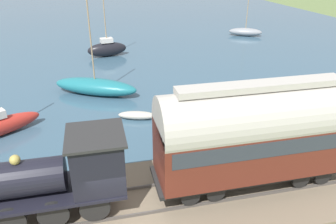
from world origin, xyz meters
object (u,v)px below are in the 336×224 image
Objects in this scene: rowboat_far_out at (184,98)px; passenger_coach at (256,131)px; rowboat_mid_harbor at (216,125)px; steam_locomotive at (62,172)px; sailboat_teal at (95,86)px; rowboat_near_shore at (137,115)px; sailboat_gray at (245,32)px; sailboat_black at (107,48)px.

passenger_coach is at bearing -123.72° from rowboat_far_out.
steam_locomotive is at bearing 120.21° from rowboat_mid_harbor.
rowboat_near_shore is (-4.79, -2.42, -0.38)m from sailboat_teal.
passenger_coach is 3.43× the size of rowboat_far_out.
sailboat_gray is (29.02, -13.46, -2.53)m from passenger_coach.
rowboat_far_out is at bearing -42.97° from rowboat_near_shore.
steam_locomotive is 13.22m from sailboat_teal.
passenger_coach reaches higher than steam_locomotive.
rowboat_far_out is at bearing 171.48° from sailboat_gray.
sailboat_black reaches higher than rowboat_near_shore.
rowboat_far_out is at bearing -35.84° from steam_locomotive.
sailboat_gray is 2.86× the size of rowboat_near_shore.
rowboat_near_shore is (-20.77, 17.11, -0.28)m from sailboat_gray.
passenger_coach is 6.45m from rowboat_mid_harbor.
steam_locomotive is at bearing 90.00° from passenger_coach.
rowboat_mid_harbor is 4.97m from rowboat_near_shore.
sailboat_teal is at bearing -6.17° from steam_locomotive.
sailboat_gray is at bearing -35.80° from steam_locomotive.
rowboat_near_shore is (-2.11, 3.66, 0.05)m from rowboat_far_out.
sailboat_gray is (15.99, -19.52, -0.10)m from sailboat_teal.
sailboat_black is (23.34, -2.92, -1.56)m from steam_locomotive.
sailboat_black is (23.34, 4.54, -2.26)m from passenger_coach.
steam_locomotive is at bearing -159.49° from rowboat_far_out.
passenger_coach is (0.00, -7.47, 0.71)m from steam_locomotive.
steam_locomotive is 2.28× the size of rowboat_near_shore.
sailboat_teal reaches higher than rowboat_mid_harbor.
rowboat_near_shore is at bearing 55.03° from rowboat_mid_harbor.
sailboat_black is at bearing 11.02° from passenger_coach.
rowboat_mid_harbor is at bearing -102.73° from rowboat_near_shore.
sailboat_black reaches higher than sailboat_teal.
passenger_coach is at bearing -139.11° from rowboat_near_shore.
passenger_coach is at bearing -126.71° from sailboat_teal.
steam_locomotive is at bearing -157.82° from sailboat_teal.
rowboat_far_out is at bearing -0.07° from passenger_coach.
passenger_coach reaches higher than rowboat_near_shore.
passenger_coach is 0.99× the size of sailboat_teal.
steam_locomotive is 10.19m from rowboat_mid_harbor.
steam_locomotive is 2.41× the size of rowboat_mid_harbor.
rowboat_mid_harbor reaches higher than rowboat_near_shore.
sailboat_gray is at bearing -22.33° from sailboat_teal.
sailboat_gray is at bearing -83.61° from sailboat_black.
steam_locomotive reaches higher than rowboat_mid_harbor.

